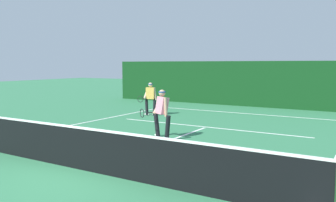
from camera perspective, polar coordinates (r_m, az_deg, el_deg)
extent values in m
plane|color=#32774D|center=(8.48, -13.20, -10.93)|extent=(80.00, 80.00, 0.00)
cube|color=white|center=(17.90, 12.29, -1.97)|extent=(9.66, 0.10, 0.01)
cube|color=white|center=(13.83, 6.29, -4.20)|extent=(7.87, 0.10, 0.01)
cube|color=white|center=(10.91, -1.29, -6.94)|extent=(0.10, 6.40, 0.01)
cube|color=black|center=(8.35, -13.28, -7.76)|extent=(10.41, 0.02, 0.96)
cube|color=white|center=(8.25, -13.37, -4.34)|extent=(10.41, 0.03, 0.05)
cylinder|color=black|center=(11.31, -0.07, -4.39)|extent=(0.30, 0.25, 0.82)
cylinder|color=black|center=(11.91, -1.82, -3.86)|extent=(0.35, 0.27, 0.82)
ellipsoid|color=white|center=(11.38, -0.07, -6.17)|extent=(0.28, 0.22, 0.09)
ellipsoid|color=white|center=(11.98, -1.82, -5.56)|extent=(0.28, 0.22, 0.09)
cube|color=pink|center=(11.51, -0.98, -0.73)|extent=(0.52, 0.48, 0.60)
cylinder|color=tan|center=(11.32, -0.38, -0.98)|extent=(0.18, 0.16, 0.63)
cylinder|color=tan|center=(11.72, -1.55, -0.75)|extent=(0.29, 0.43, 0.57)
sphere|color=tan|center=(11.47, -0.98, 1.30)|extent=(0.22, 0.22, 0.22)
cylinder|color=#19478C|center=(11.47, -0.98, 1.49)|extent=(0.32, 0.32, 0.04)
cylinder|color=black|center=(11.67, -2.73, -1.85)|extent=(0.15, 0.25, 0.03)
torus|color=black|center=(11.51, -4.22, -1.97)|extent=(0.27, 0.16, 0.29)
cylinder|color=black|center=(16.75, -2.21, -1.03)|extent=(0.19, 0.18, 0.79)
cylinder|color=black|center=(16.89, -3.46, -0.98)|extent=(0.20, 0.18, 0.79)
ellipsoid|color=white|center=(16.80, -2.20, -2.21)|extent=(0.28, 0.17, 0.09)
ellipsoid|color=white|center=(16.94, -3.46, -2.15)|extent=(0.28, 0.17, 0.09)
cube|color=#E5B24C|center=(16.75, -2.85, 1.27)|extent=(0.45, 0.33, 0.56)
cylinder|color=beige|center=(16.68, -2.12, 1.17)|extent=(0.19, 0.13, 0.61)
cylinder|color=beige|center=(16.84, -3.57, 1.21)|extent=(0.21, 0.50, 0.49)
sphere|color=beige|center=(16.72, -2.86, 2.64)|extent=(0.21, 0.21, 0.21)
cylinder|color=#19478C|center=(16.72, -2.86, 2.76)|extent=(0.28, 0.28, 0.04)
cylinder|color=black|center=(16.64, -4.04, 0.42)|extent=(0.09, 0.26, 0.03)
torus|color=black|center=(16.33, -4.48, 0.31)|extent=(0.29, 0.09, 0.29)
sphere|color=#D1E033|center=(9.31, 10.26, -9.12)|extent=(0.07, 0.07, 0.07)
cube|color=#0F3B17|center=(20.57, 15.03, 2.63)|extent=(19.95, 0.12, 2.62)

